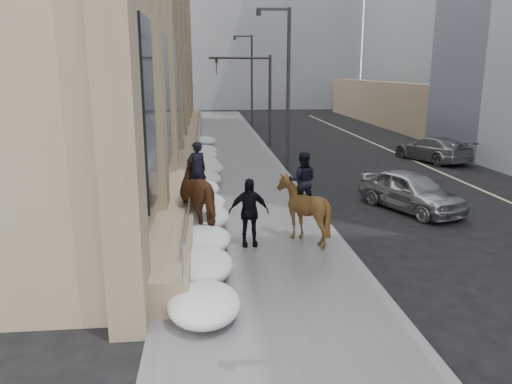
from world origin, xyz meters
The scene contains 16 objects.
ground centered at (0.00, 0.00, 0.00)m, with size 140.00×140.00×0.00m, color black.
sidewalk centered at (0.00, 10.00, 0.06)m, with size 5.00×80.00×0.12m, color #565658.
curb centered at (2.62, 10.00, 0.06)m, with size 0.24×80.00×0.12m, color slate.
lane_line centered at (10.50, 10.00, 0.01)m, with size 0.15×70.00×0.01m, color #BFB78C.
limestone_building centered at (-5.26, 19.96, 8.90)m, with size 6.10×44.00×18.00m.
bg_building_mid centered at (4.00, 60.00, 14.00)m, with size 30.00×12.00×28.00m, color slate.
bg_building_far centered at (-6.00, 72.00, 10.00)m, with size 24.00×12.00×20.00m, color gray.
streetlight_mid centered at (2.74, 14.00, 4.58)m, with size 1.71×0.24×8.00m.
streetlight_far centered at (2.74, 34.00, 4.58)m, with size 1.71×0.24×8.00m.
traffic_signal centered at (2.07, 22.00, 4.00)m, with size 4.10×0.22×6.00m.
snow_bank centered at (-1.42, 8.11, 0.47)m, with size 1.70×18.10×0.76m.
mounted_horse_left centered at (-1.41, 3.69, 1.31)m, with size 2.22×2.98×2.80m.
mounted_horse_right centered at (1.49, 2.55, 1.20)m, with size 1.80×1.96×2.62m.
pedestrian centered at (-0.12, 2.23, 1.11)m, with size 1.15×0.48×1.97m, color black.
car_silver centered at (6.14, 5.74, 0.74)m, with size 1.74×4.32×1.47m, color #A3A4AA.
car_grey centered at (11.43, 15.46, 0.70)m, with size 1.97×4.84×1.40m, color slate.
Camera 1 is at (-1.28, -11.34, 5.03)m, focal length 35.00 mm.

